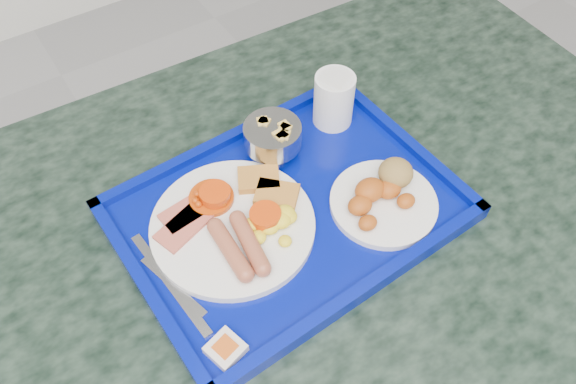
{
  "coord_description": "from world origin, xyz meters",
  "views": [
    {
      "loc": [
        0.49,
        0.8,
        1.43
      ],
      "look_at": [
        0.75,
        1.2,
        0.81
      ],
      "focal_mm": 35.0,
      "sensor_mm": 36.0,
      "label": 1
    }
  ],
  "objects_px": {
    "tray": "(288,211)",
    "table": "(310,271)",
    "fruit_bowl": "(273,136)",
    "juice_cup": "(334,98)",
    "bread_plate": "(384,195)",
    "main_plate": "(238,222)"
  },
  "relations": [
    {
      "from": "table",
      "to": "juice_cup",
      "type": "height_order",
      "value": "juice_cup"
    },
    {
      "from": "table",
      "to": "main_plate",
      "type": "height_order",
      "value": "main_plate"
    },
    {
      "from": "tray",
      "to": "table",
      "type": "bearing_deg",
      "value": -12.29
    },
    {
      "from": "tray",
      "to": "juice_cup",
      "type": "relative_size",
      "value": 5.43
    },
    {
      "from": "bread_plate",
      "to": "fruit_bowl",
      "type": "height_order",
      "value": "fruit_bowl"
    },
    {
      "from": "table",
      "to": "juice_cup",
      "type": "relative_size",
      "value": 13.98
    },
    {
      "from": "main_plate",
      "to": "juice_cup",
      "type": "bearing_deg",
      "value": 22.99
    },
    {
      "from": "table",
      "to": "bread_plate",
      "type": "bearing_deg",
      "value": -34.39
    },
    {
      "from": "table",
      "to": "fruit_bowl",
      "type": "height_order",
      "value": "fruit_bowl"
    },
    {
      "from": "tray",
      "to": "juice_cup",
      "type": "height_order",
      "value": "juice_cup"
    },
    {
      "from": "main_plate",
      "to": "tray",
      "type": "bearing_deg",
      "value": -8.58
    },
    {
      "from": "bread_plate",
      "to": "table",
      "type": "bearing_deg",
      "value": 145.61
    },
    {
      "from": "main_plate",
      "to": "fruit_bowl",
      "type": "relative_size",
      "value": 2.63
    },
    {
      "from": "table",
      "to": "juice_cup",
      "type": "xyz_separation_m",
      "value": [
        0.12,
        0.12,
        0.26
      ]
    },
    {
      "from": "table",
      "to": "fruit_bowl",
      "type": "xyz_separation_m",
      "value": [
        -0.0,
        0.11,
        0.25
      ]
    },
    {
      "from": "tray",
      "to": "bread_plate",
      "type": "distance_m",
      "value": 0.14
    },
    {
      "from": "juice_cup",
      "to": "table",
      "type": "bearing_deg",
      "value": -134.56
    },
    {
      "from": "tray",
      "to": "fruit_bowl",
      "type": "xyz_separation_m",
      "value": [
        0.04,
        0.1,
        0.05
      ]
    },
    {
      "from": "main_plate",
      "to": "table",
      "type": "bearing_deg",
      "value": -9.87
    },
    {
      "from": "bread_plate",
      "to": "tray",
      "type": "bearing_deg",
      "value": 152.08
    },
    {
      "from": "table",
      "to": "tray",
      "type": "height_order",
      "value": "tray"
    },
    {
      "from": "main_plate",
      "to": "bread_plate",
      "type": "bearing_deg",
      "value": -21.0
    }
  ]
}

